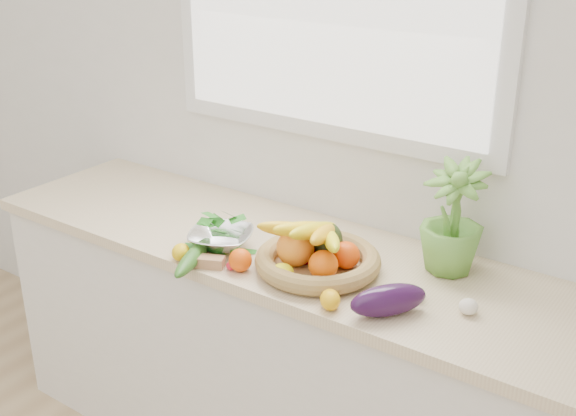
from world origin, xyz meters
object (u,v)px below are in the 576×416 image
Objects in this scene: cucumber at (193,257)px; colander_with_spinach at (221,234)px; eggplant at (388,300)px; fruit_basket at (317,254)px; apple at (304,254)px; potted_herb at (453,217)px.

cucumber is 1.02× the size of colander_with_spinach.
eggplant reaches higher than cucumber.
cucumber is 0.39m from fruit_basket.
apple is 0.22× the size of potted_herb.
potted_herb reaches higher than cucumber.
fruit_basket reaches higher than apple.
eggplant is at bearing -4.06° from colander_with_spinach.
colander_with_spinach is (0.00, 0.13, 0.03)m from cucumber.
cucumber is 0.70× the size of fruit_basket.
eggplant is 0.65m from colander_with_spinach.
fruit_basket is at bearing 29.84° from cucumber.
apple is 0.06m from fruit_basket.
fruit_basket is (-0.31, 0.11, 0.01)m from eggplant.
potted_herb is 0.88× the size of fruit_basket.
cucumber is 0.14m from colander_with_spinach.
eggplant is 0.83× the size of colander_with_spinach.
potted_herb is (0.03, 0.34, 0.14)m from eggplant.
eggplant reaches higher than apple.
cucumber is at bearing -150.16° from fruit_basket.
apple is 0.38m from eggplant.
colander_with_spinach is (-0.34, -0.06, 0.00)m from fruit_basket.
colander_with_spinach is at bearing -169.35° from fruit_basket.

